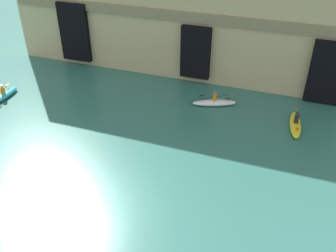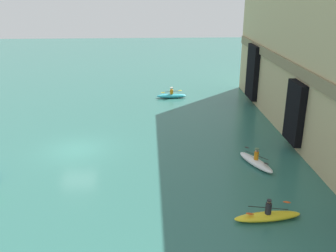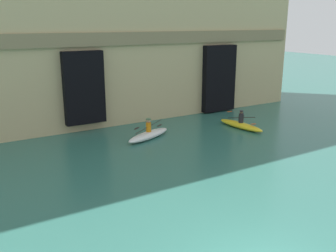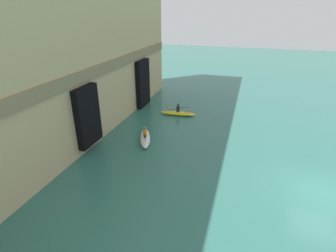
# 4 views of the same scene
# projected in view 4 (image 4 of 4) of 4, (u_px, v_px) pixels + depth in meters

# --- Properties ---
(ground_plane) EXTENTS (120.00, 120.00, 0.00)m
(ground_plane) POSITION_uv_depth(u_px,v_px,m) (322.00, 194.00, 14.88)
(ground_plane) COLOR #2D665B
(cliff_bluff) EXTENTS (34.06, 6.77, 13.54)m
(cliff_bluff) POSITION_uv_depth(u_px,v_px,m) (36.00, 55.00, 17.54)
(cliff_bluff) COLOR tan
(cliff_bluff) RESTS_ON ground
(kayak_yellow) EXTENTS (1.07, 3.48, 1.13)m
(kayak_yellow) POSITION_uv_depth(u_px,v_px,m) (178.00, 113.00, 25.63)
(kayak_yellow) COLOR yellow
(kayak_yellow) RESTS_ON ground
(kayak_white) EXTENTS (3.32, 1.94, 1.18)m
(kayak_white) POSITION_uv_depth(u_px,v_px,m) (145.00, 138.00, 20.71)
(kayak_white) COLOR white
(kayak_white) RESTS_ON ground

